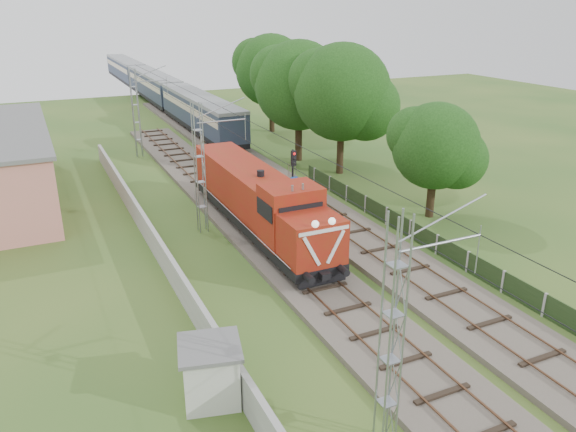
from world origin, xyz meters
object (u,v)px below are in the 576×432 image
locomotive (258,199)px  relay_hut (211,372)px  coach_rake (154,85)px  signal_post (293,171)px

locomotive → relay_hut: (-7.40, -13.69, -1.10)m
locomotive → coach_rake: (5.00, 51.56, 0.28)m
locomotive → signal_post: 3.87m
locomotive → relay_hut: 15.60m
locomotive → signal_post: locomotive is taller
relay_hut → coach_rake: bearing=79.2°
coach_rake → relay_hut: coach_rake is taller
coach_rake → relay_hut: bearing=-100.8°
signal_post → relay_hut: signal_post is taller
coach_rake → relay_hut: size_ratio=25.70×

